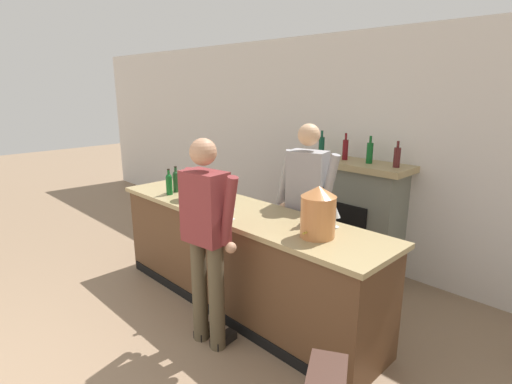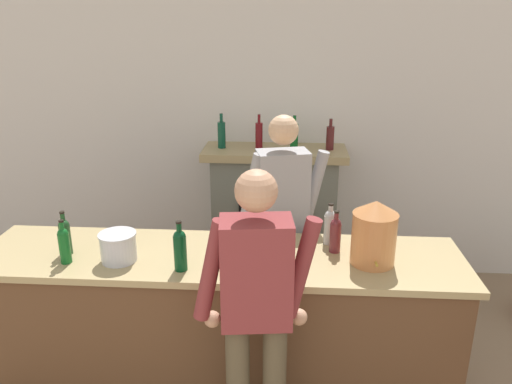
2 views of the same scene
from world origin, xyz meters
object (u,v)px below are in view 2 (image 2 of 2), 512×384
(wine_bottle_chardonnay_pale, at_px, (64,244))
(wine_glass_near_bucket, at_px, (363,226))
(person_bartender, at_px, (282,224))
(wine_bottle_merlot_tall, at_px, (335,233))
(wine_glass_back_row, at_px, (242,255))
(person_customer, at_px, (256,314))
(copper_dispenser, at_px, (374,232))
(wine_bottle_burgundy_dark, at_px, (180,248))
(wine_bottle_rose_blush, at_px, (65,235))
(fireplace_stone, at_px, (274,214))
(ice_bucket_steel, at_px, (118,247))
(wine_bottle_port_short, at_px, (330,225))

(wine_bottle_chardonnay_pale, xyz_separation_m, wine_glass_near_bucket, (1.85, 0.40, -0.00))
(person_bartender, distance_m, wine_bottle_merlot_tall, 0.57)
(person_bartender, xyz_separation_m, wine_glass_back_row, (-0.22, -0.78, 0.13))
(person_customer, xyz_separation_m, wine_bottle_chardonnay_pale, (-1.20, 0.43, 0.16))
(wine_glass_back_row, relative_size, wine_glass_near_bucket, 0.99)
(copper_dispenser, relative_size, wine_bottle_burgundy_dark, 1.29)
(wine_bottle_rose_blush, relative_size, wine_bottle_merlot_tall, 1.02)
(fireplace_stone, relative_size, ice_bucket_steel, 7.03)
(wine_bottle_burgundy_dark, distance_m, wine_bottle_port_short, 1.01)
(person_customer, relative_size, wine_bottle_port_short, 6.23)
(ice_bucket_steel, height_order, wine_glass_near_bucket, ice_bucket_steel)
(wine_glass_back_row, bearing_deg, copper_dispenser, 14.65)
(person_customer, relative_size, wine_glass_back_row, 9.96)
(wine_bottle_rose_blush, bearing_deg, fireplace_stone, 51.34)
(wine_bottle_burgundy_dark, relative_size, wine_glass_back_row, 1.77)
(wine_bottle_merlot_tall, distance_m, wine_glass_back_row, 0.66)
(wine_glass_near_bucket, bearing_deg, wine_bottle_merlot_tall, -144.52)
(fireplace_stone, relative_size, wine_bottle_merlot_tall, 5.77)
(wine_bottle_burgundy_dark, bearing_deg, copper_dispenser, 8.38)
(copper_dispenser, distance_m, wine_bottle_chardonnay_pale, 1.88)
(wine_glass_back_row, bearing_deg, wine_glass_near_bucket, 32.38)
(wine_bottle_merlot_tall, height_order, wine_glass_near_bucket, wine_bottle_merlot_tall)
(fireplace_stone, xyz_separation_m, wine_bottle_rose_blush, (-1.27, -1.59, 0.47))
(wine_bottle_burgundy_dark, distance_m, wine_bottle_merlot_tall, 0.98)
(wine_bottle_merlot_tall, height_order, wine_glass_back_row, wine_bottle_merlot_tall)
(copper_dispenser, distance_m, wine_bottle_port_short, 0.36)
(fireplace_stone, xyz_separation_m, wine_bottle_chardonnay_pale, (-1.22, -1.70, 0.46))
(person_customer, xyz_separation_m, wine_glass_near_bucket, (0.65, 0.83, 0.16))
(wine_bottle_rose_blush, relative_size, wine_bottle_port_short, 1.02)
(ice_bucket_steel, bearing_deg, copper_dispenser, 2.83)
(person_bartender, xyz_separation_m, wine_bottle_port_short, (0.32, -0.32, 0.13))
(wine_bottle_chardonnay_pale, bearing_deg, ice_bucket_steel, 8.68)
(wine_bottle_merlot_tall, bearing_deg, wine_bottle_port_short, 101.78)
(wine_bottle_rose_blush, xyz_separation_m, wine_glass_back_row, (1.14, -0.20, -0.00))
(wine_bottle_merlot_tall, bearing_deg, wine_bottle_rose_blush, -175.14)
(person_customer, height_order, ice_bucket_steel, person_customer)
(person_bartender, relative_size, wine_bottle_port_short, 6.38)
(person_bartender, xyz_separation_m, wine_bottle_rose_blush, (-1.36, -0.58, 0.13))
(person_bartender, xyz_separation_m, wine_bottle_merlot_tall, (0.35, -0.44, 0.13))
(wine_bottle_rose_blush, height_order, wine_glass_back_row, wine_bottle_rose_blush)
(fireplace_stone, relative_size, person_bartender, 0.90)
(person_bartender, relative_size, wine_bottle_burgundy_dark, 5.75)
(wine_bottle_port_short, distance_m, wine_glass_back_row, 0.71)
(person_customer, distance_m, wine_bottle_merlot_tall, 0.85)
(fireplace_stone, bearing_deg, copper_dispenser, -67.57)
(wine_glass_back_row, bearing_deg, person_bartender, 74.52)
(wine_bottle_port_short, bearing_deg, person_customer, -117.78)
(wine_bottle_merlot_tall, bearing_deg, person_customer, -123.30)
(fireplace_stone, xyz_separation_m, person_customer, (-0.02, -2.14, 0.31))
(wine_bottle_chardonnay_pale, bearing_deg, wine_glass_near_bucket, 12.22)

